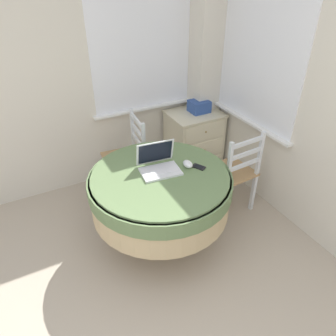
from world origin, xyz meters
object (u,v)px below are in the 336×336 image
Objects in this scene: round_dining_table at (160,190)px; computer_mouse at (188,164)px; dining_chair_near_back_window at (127,158)px; storage_box at (199,106)px; laptop at (159,165)px; corner_cabinet at (194,140)px; cell_phone at (199,167)px; dining_chair_near_right_window at (233,173)px.

computer_mouse reaches higher than round_dining_table.
dining_chair_near_back_window is at bearing 87.80° from round_dining_table.
storage_box is (0.99, 0.99, 0.18)m from round_dining_table.
laptop is 1.35m from corner_cabinet.
storage_box is (0.66, 1.04, 0.02)m from cell_phone.
computer_mouse is at bearing -75.30° from dining_chair_near_back_window.
cell_phone is at bearing -122.36° from storage_box.
dining_chair_near_right_window is at bearing 16.29° from cell_phone.
cell_phone is at bearing -71.59° from dining_chair_near_back_window.
computer_mouse reaches higher than corner_cabinet.
cell_phone is at bearing -163.71° from dining_chair_near_right_window.
dining_chair_near_right_window is at bearing 1.72° from laptop.
round_dining_table reaches higher than corner_cabinet.
round_dining_table is 1.31× the size of dining_chair_near_back_window.
corner_cabinet is at bearing 55.34° from computer_mouse.
storage_box is (0.16, 0.89, 0.33)m from dining_chair_near_right_window.
laptop is at bearing -136.45° from storage_box.
laptop is at bearing 158.25° from cell_phone.
computer_mouse is 0.12× the size of dining_chair_near_back_window.
corner_cabinet is at bearing 59.71° from cell_phone.
round_dining_table is at bearing 178.77° from computer_mouse.
cell_phone is (0.33, -0.06, 0.16)m from round_dining_table.
cell_phone is at bearing -33.32° from computer_mouse.
dining_chair_near_back_window is 1.02m from storage_box.
laptop reaches higher than round_dining_table.
corner_cabinet is (0.10, 0.88, -0.08)m from dining_chair_near_right_window.
corner_cabinet is 3.28× the size of storage_box.
laptop is 0.49× the size of corner_cabinet.
dining_chair_near_back_window is at bearing -171.22° from corner_cabinet.
cell_phone is at bearing -21.75° from laptop.
round_dining_table is 1.41m from storage_box.
dining_chair_near_back_window is (-0.30, 0.89, -0.31)m from cell_phone.
corner_cabinet is (0.68, 0.98, -0.41)m from computer_mouse.
computer_mouse is (0.23, -0.07, -0.02)m from laptop.
storage_box is at bearing 53.43° from computer_mouse.
dining_chair_near_back_window reaches higher than computer_mouse.
dining_chair_near_back_window is (-0.22, 0.84, -0.33)m from computer_mouse.
storage_box reaches higher than cell_phone.
corner_cabinet is (0.89, 0.14, -0.08)m from dining_chair_near_back_window.
storage_box is (0.97, 0.92, -0.02)m from laptop.
storage_box is (0.95, 0.15, 0.33)m from dining_chair_near_back_window.
storage_box is (0.06, 0.01, 0.41)m from corner_cabinet.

